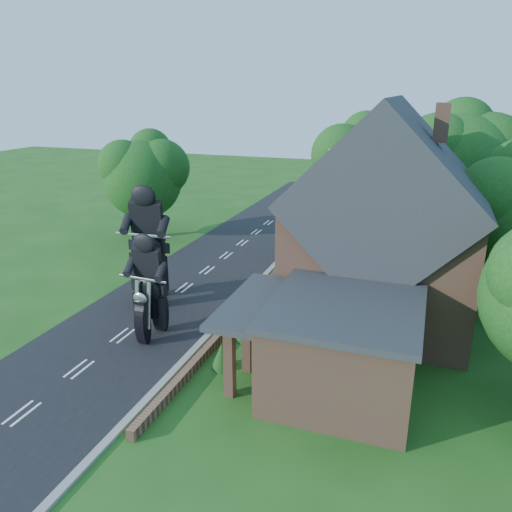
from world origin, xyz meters
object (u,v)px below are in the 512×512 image
(motorcycle_follow, at_px, (152,285))
(annex, at_px, (340,345))
(house, at_px, (383,230))
(garden_wall, at_px, (251,302))
(motorcycle_lead, at_px, (152,322))

(motorcycle_follow, bearing_deg, annex, 151.96)
(house, xyz_separation_m, motorcycle_follow, (-11.22, -2.16, -3.42))
(garden_wall, height_order, motorcycle_follow, motorcycle_follow)
(garden_wall, xyz_separation_m, motorcycle_lead, (-2.93, -4.66, 0.53))
(house, relative_size, motorcycle_lead, 6.55)
(garden_wall, relative_size, annex, 3.12)
(annex, bearing_deg, garden_wall, 133.84)
(house, height_order, motorcycle_follow, house)
(motorcycle_lead, bearing_deg, annex, 175.44)
(house, height_order, annex, house)
(motorcycle_follow, bearing_deg, garden_wall, -171.38)
(motorcycle_follow, bearing_deg, house, -173.48)
(house, relative_size, motorcycle_follow, 5.17)
(garden_wall, height_order, house, house)
(garden_wall, height_order, annex, annex)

